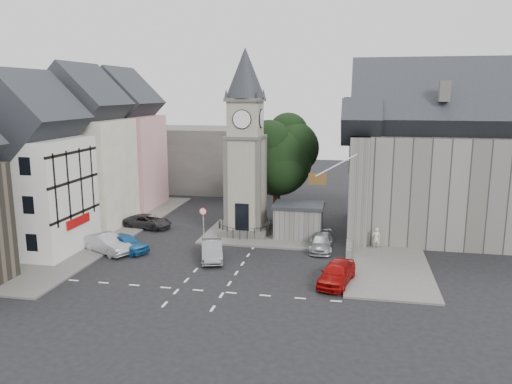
% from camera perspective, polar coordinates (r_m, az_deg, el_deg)
% --- Properties ---
extents(ground, '(120.00, 120.00, 0.00)m').
position_cam_1_polar(ground, '(37.78, -3.79, -8.04)').
color(ground, black).
rests_on(ground, ground).
extents(pavement_west, '(6.00, 30.00, 0.14)m').
position_cam_1_polar(pavement_west, '(47.59, -16.61, -4.32)').
color(pavement_west, '#595651').
rests_on(pavement_west, ground).
extents(pavement_east, '(6.00, 26.00, 0.14)m').
position_cam_1_polar(pavement_east, '(44.27, 14.26, -5.36)').
color(pavement_east, '#595651').
rests_on(pavement_east, ground).
extents(central_island, '(10.00, 8.00, 0.16)m').
position_cam_1_polar(central_island, '(44.88, 0.72, -4.76)').
color(central_island, '#595651').
rests_on(central_island, ground).
extents(road_markings, '(20.00, 8.00, 0.01)m').
position_cam_1_polar(road_markings, '(32.85, -6.31, -11.12)').
color(road_markings, silver).
rests_on(road_markings, ground).
extents(clock_tower, '(4.86, 4.86, 16.25)m').
position_cam_1_polar(clock_tower, '(43.63, -1.21, 5.54)').
color(clock_tower, '#4C4944').
rests_on(clock_tower, ground).
extents(stone_shelter, '(4.30, 3.30, 3.08)m').
position_cam_1_polar(stone_shelter, '(43.55, 4.88, -3.30)').
color(stone_shelter, '#5F5E58').
rests_on(stone_shelter, ground).
extents(town_tree, '(7.20, 7.20, 10.80)m').
position_cam_1_polar(town_tree, '(48.29, 2.41, 4.73)').
color(town_tree, black).
rests_on(town_tree, ground).
extents(warning_sign_post, '(0.70, 0.19, 2.85)m').
position_cam_1_polar(warning_sign_post, '(43.06, -6.07, -2.83)').
color(warning_sign_post, black).
rests_on(warning_sign_post, ground).
extents(terrace_pink, '(8.10, 7.60, 12.80)m').
position_cam_1_polar(terrace_pink, '(56.51, -14.98, 4.91)').
color(terrace_pink, pink).
rests_on(terrace_pink, ground).
extents(terrace_cream, '(8.10, 7.60, 12.80)m').
position_cam_1_polar(terrace_cream, '(49.50, -19.04, 3.82)').
color(terrace_cream, beige).
rests_on(terrace_cream, ground).
extents(terrace_tudor, '(8.10, 7.60, 12.00)m').
position_cam_1_polar(terrace_tudor, '(42.91, -24.34, 1.84)').
color(terrace_tudor, silver).
rests_on(terrace_tudor, ground).
extents(backdrop_west, '(20.00, 10.00, 8.00)m').
position_cam_1_polar(backdrop_west, '(66.50, -7.61, 3.86)').
color(backdrop_west, '#4C4944').
rests_on(backdrop_west, ground).
extents(east_building, '(14.40, 11.40, 12.60)m').
position_cam_1_polar(east_building, '(46.25, 18.90, 2.95)').
color(east_building, '#5F5E58').
rests_on(east_building, ground).
extents(east_boundary_wall, '(0.40, 16.00, 0.90)m').
position_cam_1_polar(east_boundary_wall, '(46.01, 10.68, -4.08)').
color(east_boundary_wall, '#5F5E58').
rests_on(east_boundary_wall, ground).
extents(flagpole, '(3.68, 0.10, 2.74)m').
position_cam_1_polar(flagpole, '(38.82, 9.14, 3.02)').
color(flagpole, white).
rests_on(flagpole, ground).
extents(car_west_blue, '(4.58, 3.17, 1.45)m').
position_cam_1_polar(car_west_blue, '(41.26, -14.73, -5.66)').
color(car_west_blue, '#19538C').
rests_on(car_west_blue, ground).
extents(car_west_silver, '(4.81, 3.53, 1.51)m').
position_cam_1_polar(car_west_silver, '(41.36, -16.62, -5.68)').
color(car_west_silver, '#9FA0A7').
rests_on(car_west_silver, ground).
extents(car_west_grey, '(4.84, 2.82, 1.27)m').
position_cam_1_polar(car_west_grey, '(47.87, -12.26, -3.31)').
color(car_west_grey, '#2A292C').
rests_on(car_west_grey, ground).
extents(car_island_silver, '(2.77, 4.63, 1.44)m').
position_cam_1_polar(car_island_silver, '(38.26, -5.06, -6.67)').
color(car_island_silver, gray).
rests_on(car_island_silver, ground).
extents(car_island_east, '(1.87, 4.37, 1.26)m').
position_cam_1_polar(car_island_east, '(40.74, 7.47, -5.73)').
color(car_island_east, gray).
rests_on(car_island_east, ground).
extents(car_east_red, '(2.76, 4.82, 1.54)m').
position_cam_1_polar(car_east_red, '(33.86, 9.21, -9.11)').
color(car_east_red, '#970908').
rests_on(car_east_red, ground).
extents(pedestrian, '(0.71, 0.50, 1.85)m').
position_cam_1_polar(pedestrian, '(41.56, 13.56, -5.19)').
color(pedestrian, beige).
rests_on(pedestrian, ground).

